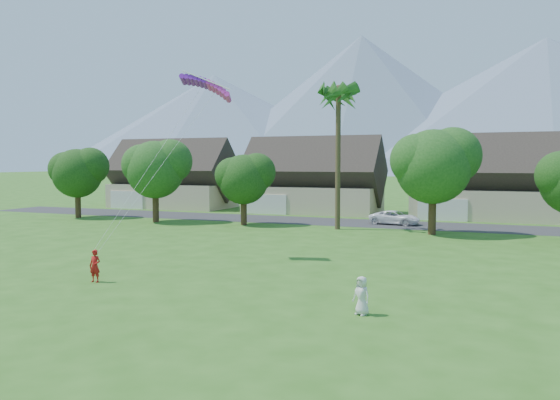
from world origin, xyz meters
The scene contains 10 objects.
ground centered at (0.00, 0.00, 0.00)m, with size 500.00×500.00×0.00m, color #2D6019.
street centered at (0.00, 34.00, 0.01)m, with size 90.00×7.00×0.01m, color #2D2D30.
kite_flyer centered at (-7.25, 3.91, 0.80)m, with size 0.58×0.38×1.59m, color #B11614.
watcher centered at (6.10, 3.12, 0.75)m, with size 0.73×0.47×1.49m, color silver.
parked_car centered at (1.99, 34.00, 0.64)m, with size 2.13×4.62×1.28m, color white.
mountain_ridge centered at (10.40, 260.00, 29.07)m, with size 540.00×240.00×70.00m.
houses_row centered at (0.49, 42.99, 3.44)m, with size 72.75×8.19×8.86m.
tree_row centered at (-1.14, 27.92, 4.89)m, with size 62.27×6.67×8.45m.
fan_palm centered at (-2.00, 28.50, 11.80)m, with size 3.00×3.00×13.80m.
parafoil_kite centered at (-5.55, 12.12, 10.49)m, with size 3.41×1.35×0.50m.
Camera 1 is at (10.79, -17.06, 5.84)m, focal length 35.00 mm.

